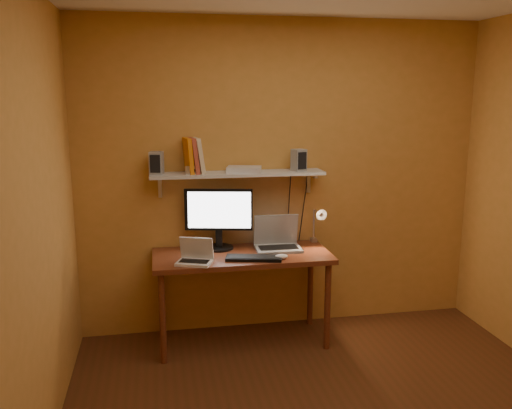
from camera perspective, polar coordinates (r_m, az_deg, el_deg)
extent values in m
cube|color=#C5843C|center=(4.58, 2.77, 2.87)|extent=(3.40, 0.02, 2.60)
cube|color=#C5843C|center=(2.95, -23.27, -3.06)|extent=(0.02, 3.20, 2.60)
cube|color=brown|center=(4.31, -1.48, -5.45)|extent=(1.40, 0.60, 0.04)
cylinder|color=brown|center=(4.17, -9.82, -11.75)|extent=(0.05, 0.05, 0.71)
cylinder|color=brown|center=(4.36, 7.53, -10.58)|extent=(0.05, 0.05, 0.71)
cylinder|color=brown|center=(4.62, -9.92, -9.39)|extent=(0.05, 0.05, 0.71)
cylinder|color=brown|center=(4.79, 5.74, -8.46)|extent=(0.05, 0.05, 0.71)
cube|color=silver|center=(4.36, -1.92, 3.25)|extent=(1.40, 0.25, 0.02)
cube|color=silver|center=(4.43, -10.08, 1.89)|extent=(0.03, 0.03, 0.18)
cube|color=silver|center=(4.61, 5.52, 2.39)|extent=(0.03, 0.03, 0.18)
cylinder|color=black|center=(4.45, -3.90, -4.55)|extent=(0.27, 0.27, 0.02)
cube|color=black|center=(4.43, -3.92, -3.48)|extent=(0.06, 0.05, 0.17)
cube|color=black|center=(4.37, -3.96, -0.54)|extent=(0.54, 0.14, 0.34)
cube|color=white|center=(4.35, -3.93, -0.59)|extent=(0.50, 0.11, 0.30)
cube|color=gray|center=(4.41, 2.35, -4.67)|extent=(0.37, 0.27, 0.02)
cube|color=black|center=(4.41, 2.35, -4.53)|extent=(0.31, 0.15, 0.00)
cube|color=gray|center=(4.47, 2.10, -2.62)|extent=(0.37, 0.07, 0.25)
cube|color=#172047|center=(4.47, 2.10, -2.62)|extent=(0.32, 0.05, 0.21)
cube|color=silver|center=(4.08, -6.51, -6.10)|extent=(0.30, 0.26, 0.02)
cube|color=black|center=(4.08, -6.52, -5.95)|extent=(0.24, 0.17, 0.00)
cube|color=silver|center=(4.12, -6.27, -4.56)|extent=(0.26, 0.14, 0.17)
cube|color=black|center=(4.12, -6.27, -4.56)|extent=(0.22, 0.12, 0.15)
cube|color=black|center=(4.16, -0.23, -5.66)|extent=(0.45, 0.24, 0.02)
ellipsoid|color=silver|center=(4.17, 2.68, -5.50)|extent=(0.11, 0.07, 0.04)
cube|color=silver|center=(4.68, 6.07, -4.01)|extent=(0.05, 0.06, 0.08)
cylinder|color=silver|center=(4.64, 6.11, -2.23)|extent=(0.02, 0.02, 0.28)
cylinder|color=silver|center=(4.53, 6.44, -0.75)|extent=(0.01, 0.16, 0.01)
cone|color=silver|center=(4.46, 6.74, -0.97)|extent=(0.09, 0.09, 0.09)
sphere|color=#FFE0A5|center=(4.44, 6.81, -1.03)|extent=(0.04, 0.04, 0.04)
cube|color=gray|center=(4.31, -10.43, 4.33)|extent=(0.12, 0.12, 0.18)
cube|color=gray|center=(4.44, 4.52, 4.69)|extent=(0.12, 0.12, 0.18)
cube|color=orange|center=(4.30, -7.13, 5.11)|extent=(0.08, 0.20, 0.28)
cube|color=#A33F2D|center=(4.31, -6.61, 5.13)|extent=(0.09, 0.20, 0.28)
cube|color=beige|center=(4.31, -6.08, 5.14)|extent=(0.10, 0.20, 0.28)
cube|color=silver|center=(4.26, -6.70, 3.61)|extent=(0.11, 0.03, 0.07)
cylinder|color=black|center=(4.24, -6.68, 3.57)|extent=(0.04, 0.02, 0.04)
cube|color=silver|center=(4.35, -1.27, 3.72)|extent=(0.31, 0.24, 0.04)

